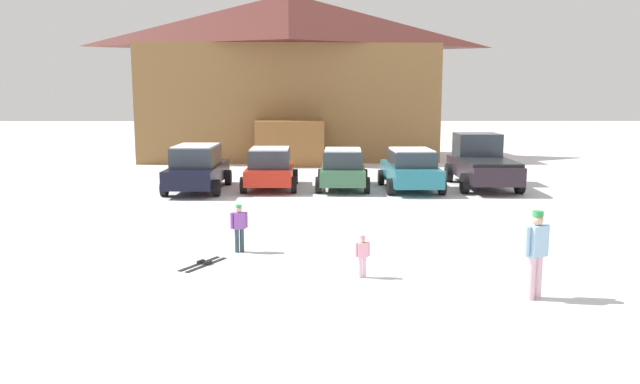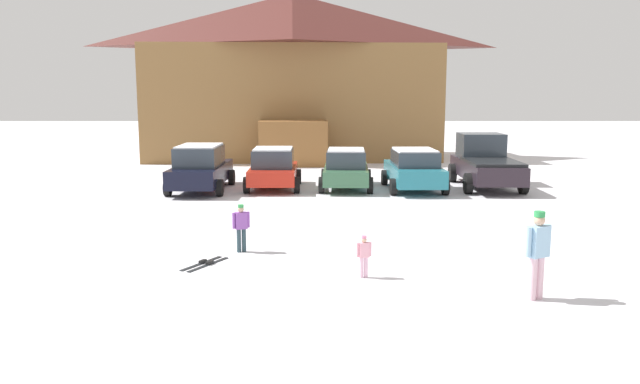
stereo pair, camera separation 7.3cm
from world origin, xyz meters
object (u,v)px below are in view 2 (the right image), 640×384
at_px(parked_black_sedan, 198,168).
at_px(parked_red_sedan, 271,168).
at_px(pickup_truck, 482,163).
at_px(pair_of_skis, 203,263).
at_px(ski_lodge, 291,76).
at_px(parked_teal_hatchback, 412,169).
at_px(parked_green_coupe, 344,169).
at_px(skier_child_in_purple_jacket, 239,225).
at_px(skier_child_in_pink_snowsuit, 362,254).
at_px(skier_adult_in_blue_parka, 535,250).

distance_m(parked_black_sedan, parked_red_sedan, 2.89).
bearing_deg(pickup_truck, pair_of_skis, -128.17).
bearing_deg(ski_lodge, parked_teal_hatchback, -67.58).
relative_size(parked_green_coupe, skier_child_in_purple_jacket, 3.60).
height_order(skier_child_in_pink_snowsuit, skier_adult_in_blue_parka, skier_adult_in_blue_parka).
distance_m(parked_red_sedan, skier_adult_in_blue_parka, 15.00).
relative_size(parked_green_coupe, parked_teal_hatchback, 0.95).
bearing_deg(skier_child_in_purple_jacket, ski_lodge, 89.28).
bearing_deg(ski_lodge, skier_child_in_purple_jacket, -90.72).
bearing_deg(pickup_truck, skier_child_in_pink_snowsuit, -114.42).
bearing_deg(skier_child_in_pink_snowsuit, ski_lodge, 95.77).
distance_m(parked_black_sedan, skier_child_in_pink_snowsuit, 13.18).
bearing_deg(parked_green_coupe, pair_of_skis, -107.72).
distance_m(parked_black_sedan, pickup_truck, 11.55).
height_order(ski_lodge, parked_green_coupe, ski_lodge).
bearing_deg(parked_black_sedan, ski_lodge, 76.65).
height_order(ski_lodge, skier_child_in_pink_snowsuit, ski_lodge).
bearing_deg(skier_adult_in_blue_parka, parked_teal_hatchback, 91.19).
bearing_deg(parked_black_sedan, parked_red_sedan, 9.79).
bearing_deg(parked_teal_hatchback, skier_child_in_pink_snowsuit, -103.20).
xyz_separation_m(parked_black_sedan, pickup_truck, (11.51, 1.03, 0.09)).
xyz_separation_m(parked_teal_hatchback, skier_adult_in_blue_parka, (0.28, -13.43, 0.11)).
height_order(parked_red_sedan, parked_teal_hatchback, parked_red_sedan).
distance_m(ski_lodge, skier_adult_in_blue_parka, 27.27).
bearing_deg(skier_adult_in_blue_parka, parked_green_coupe, 102.14).
height_order(parked_green_coupe, skier_child_in_purple_jacket, parked_green_coupe).
bearing_deg(skier_adult_in_blue_parka, ski_lodge, 102.03).
relative_size(ski_lodge, parked_green_coupe, 4.20).
height_order(parked_red_sedan, pickup_truck, pickup_truck).
bearing_deg(parked_black_sedan, parked_green_coupe, 4.69).
distance_m(ski_lodge, parked_teal_hatchback, 14.59).
distance_m(pickup_truck, skier_child_in_purple_jacket, 13.86).
bearing_deg(skier_child_in_purple_jacket, parked_green_coupe, 73.92).
height_order(ski_lodge, pair_of_skis, ski_lodge).
bearing_deg(parked_black_sedan, skier_adult_in_blue_parka, -56.73).
relative_size(parked_black_sedan, skier_child_in_pink_snowsuit, 5.39).
relative_size(ski_lodge, skier_child_in_purple_jacket, 15.13).
relative_size(skier_child_in_pink_snowsuit, skier_child_in_purple_jacket, 0.77).
bearing_deg(parked_green_coupe, skier_child_in_pink_snowsuit, -90.64).
xyz_separation_m(skier_child_in_purple_jacket, skier_adult_in_blue_parka, (5.91, -3.54, 0.28)).
bearing_deg(skier_child_in_pink_snowsuit, parked_black_sedan, 115.30).
relative_size(ski_lodge, parked_black_sedan, 3.66).
relative_size(parked_black_sedan, parked_red_sedan, 1.19).
distance_m(ski_lodge, skier_child_in_purple_jacket, 23.24).
height_order(parked_black_sedan, pair_of_skis, parked_black_sedan).
distance_m(parked_red_sedan, parked_teal_hatchback, 5.62).
height_order(skier_child_in_pink_snowsuit, skier_child_in_purple_jacket, skier_child_in_purple_jacket).
distance_m(parked_green_coupe, parked_teal_hatchback, 2.71).
xyz_separation_m(parked_red_sedan, skier_adult_in_blue_parka, (5.89, -13.80, 0.11)).
bearing_deg(pair_of_skis, ski_lodge, 87.69).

